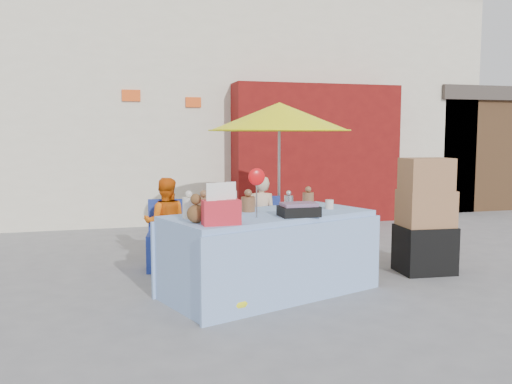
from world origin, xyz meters
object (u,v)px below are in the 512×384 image
object	(u,v)px
vendor_beige	(261,218)
box_stack	(425,220)
chair_left	(167,249)
vendor_orange	(165,222)
chair_right	(264,243)
market_table	(269,252)
umbrella	(279,117)

from	to	relation	value
vendor_beige	box_stack	xyz separation A→B (m)	(1.72, -1.15, 0.08)
chair_left	vendor_orange	size ratio (longest dim) A/B	0.75
chair_left	vendor_orange	xyz separation A→B (m)	(-0.00, 0.13, 0.31)
chair_left	vendor_orange	world-z (taller)	vendor_orange
box_stack	chair_right	bearing A→B (deg)	149.38
chair_left	vendor_beige	distance (m)	1.29
market_table	vendor_orange	bearing A→B (deg)	102.51
vendor_orange	vendor_beige	world-z (taller)	same
box_stack	vendor_orange	bearing A→B (deg)	158.81
vendor_orange	umbrella	world-z (taller)	umbrella
market_table	umbrella	distance (m)	2.27
vendor_orange	vendor_beige	distance (m)	1.25
chair_right	umbrella	distance (m)	1.69
market_table	vendor_orange	xyz separation A→B (m)	(-0.91, 1.47, 0.13)
vendor_beige	box_stack	bearing A→B (deg)	155.45
vendor_orange	vendor_beige	xyz separation A→B (m)	(1.25, 0.00, -0.00)
market_table	box_stack	bearing A→B (deg)	-10.64
chair_right	vendor_orange	size ratio (longest dim) A/B	0.75
chair_left	vendor_beige	size ratio (longest dim) A/B	0.75
umbrella	box_stack	distance (m)	2.30
chair_left	umbrella	size ratio (longest dim) A/B	0.41
chair_right	market_table	bearing A→B (deg)	-95.23
vendor_orange	box_stack	size ratio (longest dim) A/B	0.81
vendor_orange	umbrella	bearing A→B (deg)	-165.23
chair_left	chair_right	distance (m)	1.25
umbrella	vendor_beige	bearing A→B (deg)	-153.43
chair_right	box_stack	xyz separation A→B (m)	(1.72, -1.02, 0.38)
vendor_orange	box_stack	xyz separation A→B (m)	(2.97, -1.15, 0.08)
chair_right	umbrella	bearing A→B (deg)	52.96
market_table	vendor_beige	world-z (taller)	market_table
vendor_beige	market_table	bearing A→B (deg)	86.14
chair_right	umbrella	world-z (taller)	umbrella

